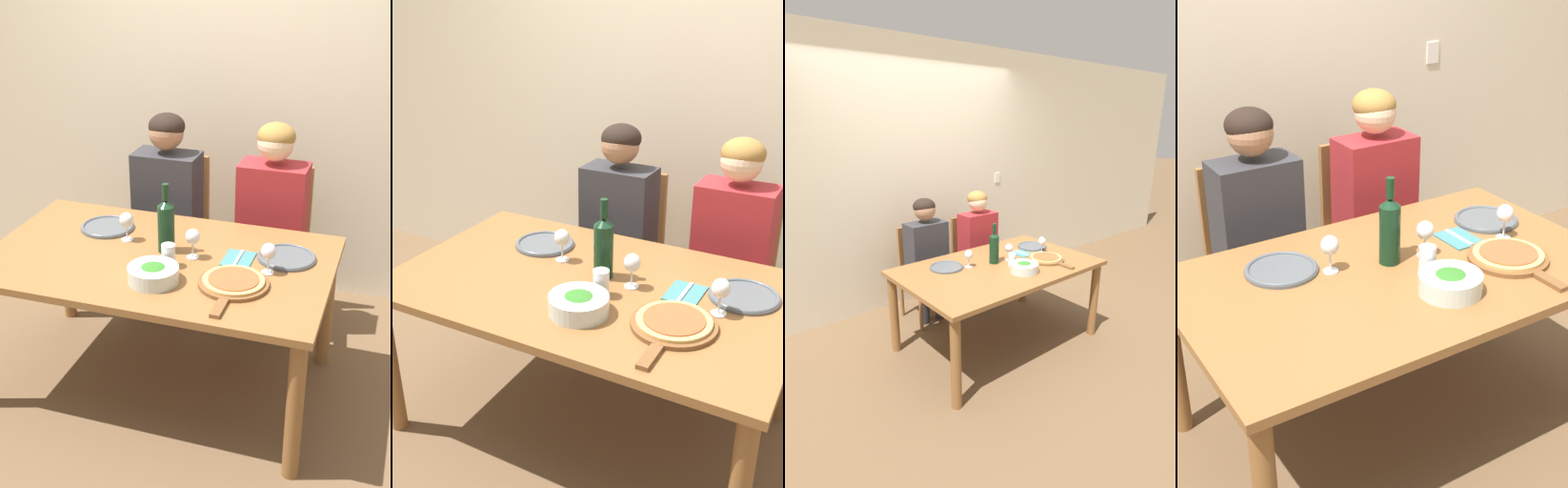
# 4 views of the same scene
# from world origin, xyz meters

# --- Properties ---
(ground_plane) EXTENTS (40.00, 40.00, 0.00)m
(ground_plane) POSITION_xyz_m (0.00, 0.00, 0.00)
(ground_plane) COLOR brown
(back_wall) EXTENTS (10.00, 0.06, 2.70)m
(back_wall) POSITION_xyz_m (0.00, 1.30, 1.35)
(back_wall) COLOR beige
(back_wall) RESTS_ON ground
(dining_table) EXTENTS (1.67, 1.02, 0.74)m
(dining_table) POSITION_xyz_m (0.00, 0.00, 0.64)
(dining_table) COLOR brown
(dining_table) RESTS_ON ground
(chair_left) EXTENTS (0.42, 0.42, 0.93)m
(chair_left) POSITION_xyz_m (-0.24, 0.86, 0.50)
(chair_left) COLOR brown
(chair_left) RESTS_ON ground
(chair_right) EXTENTS (0.42, 0.42, 0.93)m
(chair_right) POSITION_xyz_m (0.39, 0.86, 0.50)
(chair_right) COLOR brown
(chair_right) RESTS_ON ground
(person_woman) EXTENTS (0.47, 0.51, 1.23)m
(person_woman) POSITION_xyz_m (-0.24, 0.75, 0.74)
(person_woman) COLOR #28282D
(person_woman) RESTS_ON ground
(person_man) EXTENTS (0.47, 0.51, 1.23)m
(person_man) POSITION_xyz_m (0.39, 0.75, 0.74)
(person_man) COLOR #28282D
(person_man) RESTS_ON ground
(wine_bottle) EXTENTS (0.08, 0.08, 0.35)m
(wine_bottle) POSITION_xyz_m (0.01, 0.07, 0.88)
(wine_bottle) COLOR black
(wine_bottle) RESTS_ON dining_table
(broccoli_bowl) EXTENTS (0.23, 0.23, 0.08)m
(broccoli_bowl) POSITION_xyz_m (0.07, -0.24, 0.77)
(broccoli_bowl) COLOR silver
(broccoli_bowl) RESTS_ON dining_table
(dinner_plate_left) EXTENTS (0.28, 0.28, 0.02)m
(dinner_plate_left) POSITION_xyz_m (-0.38, 0.23, 0.75)
(dinner_plate_left) COLOR #4C5156
(dinner_plate_left) RESTS_ON dining_table
(dinner_plate_right) EXTENTS (0.28, 0.28, 0.02)m
(dinner_plate_right) POSITION_xyz_m (0.59, 0.17, 0.75)
(dinner_plate_right) COLOR #4C5156
(dinner_plate_right) RESTS_ON dining_table
(pizza_on_board) EXTENTS (0.32, 0.46, 0.04)m
(pizza_on_board) POSITION_xyz_m (0.42, -0.17, 0.75)
(pizza_on_board) COLOR brown
(pizza_on_board) RESTS_ON dining_table
(wine_glass_left) EXTENTS (0.07, 0.07, 0.15)m
(wine_glass_left) POSITION_xyz_m (-0.22, 0.13, 0.84)
(wine_glass_left) COLOR silver
(wine_glass_left) RESTS_ON dining_table
(wine_glass_right) EXTENTS (0.07, 0.07, 0.15)m
(wine_glass_right) POSITION_xyz_m (0.54, 0.00, 0.84)
(wine_glass_right) COLOR silver
(wine_glass_right) RESTS_ON dining_table
(wine_glass_centre) EXTENTS (0.07, 0.07, 0.15)m
(wine_glass_centre) POSITION_xyz_m (0.16, 0.04, 0.84)
(wine_glass_centre) COLOR silver
(wine_glass_centre) RESTS_ON dining_table
(water_tumbler) EXTENTS (0.07, 0.07, 0.11)m
(water_tumbler) POSITION_xyz_m (0.08, -0.08, 0.79)
(water_tumbler) COLOR silver
(water_tumbler) RESTS_ON dining_table
(fork_on_napkin) EXTENTS (0.14, 0.18, 0.01)m
(fork_on_napkin) POSITION_xyz_m (0.37, 0.09, 0.74)
(fork_on_napkin) COLOR #387075
(fork_on_napkin) RESTS_ON dining_table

